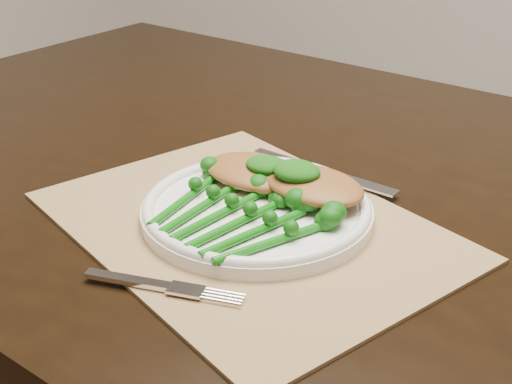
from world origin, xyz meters
The scene contains 9 objects.
placemat centered at (-0.12, -0.16, 0.75)m, with size 0.44×0.32×0.00m, color #99774E.
dinner_plate centered at (-0.11, -0.14, 0.77)m, with size 0.26×0.26×0.02m.
knife centered at (-0.12, 0.00, 0.76)m, with size 0.21×0.04×0.01m.
fork centered at (-0.11, -0.31, 0.76)m, with size 0.16×0.05×0.00m.
chicken_fillet_left centered at (-0.15, -0.09, 0.78)m, with size 0.13×0.09×0.03m, color #905B2A.
chicken_fillet_right centered at (-0.07, -0.10, 0.79)m, with size 0.12×0.09×0.02m, color #905B2A.
pesto_dollop_left centered at (-0.13, -0.10, 0.80)m, with size 0.05×0.04×0.02m, color #0C4009.
pesto_dollop_right centered at (-0.09, -0.11, 0.80)m, with size 0.05×0.05×0.02m, color #0C4009.
broccolini_bundle centered at (-0.12, -0.19, 0.77)m, with size 0.19×0.21×0.04m.
Camera 1 is at (0.23, -0.75, 1.13)m, focal length 50.00 mm.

